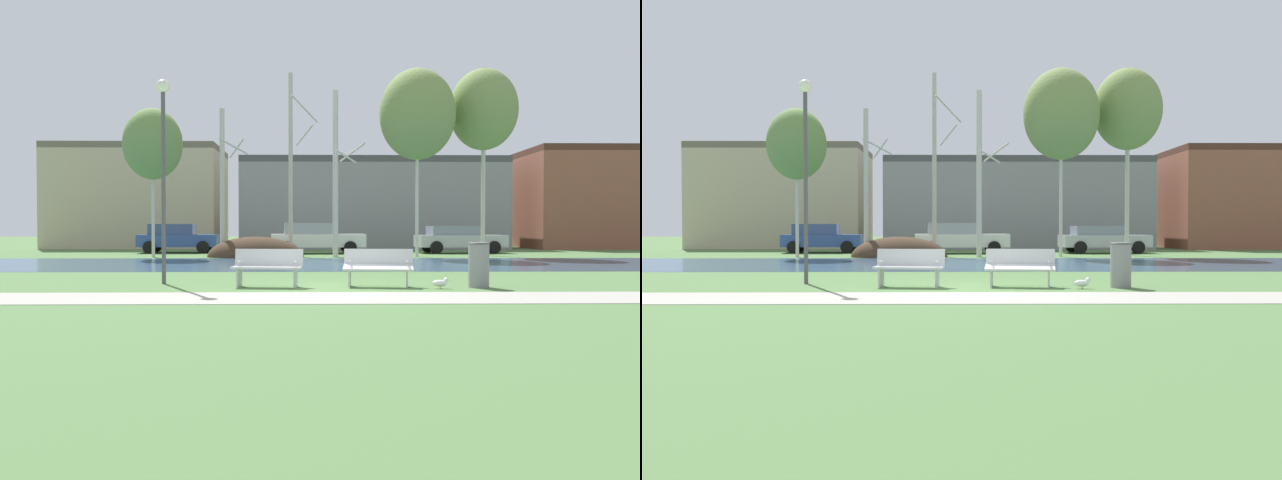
{
  "view_description": "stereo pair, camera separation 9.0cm",
  "coord_description": "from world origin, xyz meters",
  "views": [
    {
      "loc": [
        -0.31,
        -14.1,
        1.41
      ],
      "look_at": [
        -0.04,
        1.46,
        1.06
      ],
      "focal_mm": 35.92,
      "sensor_mm": 36.0,
      "label": 1
    },
    {
      "loc": [
        -0.22,
        -14.1,
        1.41
      ],
      "look_at": [
        -0.04,
        1.46,
        1.06
      ],
      "focal_mm": 35.92,
      "sensor_mm": 36.0,
      "label": 2
    }
  ],
  "objects": [
    {
      "name": "trash_bin",
      "position": [
        3.57,
        0.42,
        0.53
      ],
      "size": [
        0.5,
        0.5,
        1.03
      ],
      "color": "gray",
      "rests_on": "ground"
    },
    {
      "name": "paved_path_strip",
      "position": [
        0.0,
        -1.69,
        0.01
      ],
      "size": [
        60.0,
        2.02,
        0.01
      ],
      "primitive_type": "cube",
      "color": "#9E998E",
      "rests_on": "ground"
    },
    {
      "name": "streetlamp",
      "position": [
        -3.83,
        1.45,
        3.34
      ],
      "size": [
        0.32,
        0.32,
        4.94
      ],
      "color": "#4C4C51",
      "rests_on": "ground"
    },
    {
      "name": "bench_left",
      "position": [
        -1.26,
        0.6,
        0.47
      ],
      "size": [
        1.66,
        0.76,
        0.87
      ],
      "color": "silver",
      "rests_on": "ground"
    },
    {
      "name": "building_grey_warehouse",
      "position": [
        3.65,
        27.09,
        2.79
      ],
      "size": [
        16.17,
        7.14,
        5.58
      ],
      "color": "gray",
      "rests_on": "ground"
    },
    {
      "name": "building_beige_block",
      "position": [
        -11.29,
        27.87,
        3.24
      ],
      "size": [
        10.53,
        6.98,
        6.49
      ],
      "color": "#BCAD8E",
      "rests_on": "ground"
    },
    {
      "name": "birch_center_right",
      "position": [
        4.59,
        14.8,
        6.44
      ],
      "size": [
        3.43,
        3.43,
        8.51
      ],
      "color": "beige",
      "rests_on": "ground"
    },
    {
      "name": "birch_center_left",
      "position": [
        -1.13,
        15.66,
        4.34
      ],
      "size": [
        1.37,
        2.31,
        8.49
      ],
      "color": "#BCB7A8",
      "rests_on": "ground"
    },
    {
      "name": "parked_van_nearest_blue",
      "position": [
        -7.2,
        19.36,
        0.79
      ],
      "size": [
        4.16,
        2.3,
        1.5
      ],
      "color": "#2D4793",
      "rests_on": "ground"
    },
    {
      "name": "birch_center",
      "position": [
        0.92,
        14.66,
        3.79
      ],
      "size": [
        1.47,
        2.29,
        7.48
      ],
      "color": "beige",
      "rests_on": "ground"
    },
    {
      "name": "parked_sedan_second_white",
      "position": [
        0.04,
        18.68,
        0.81
      ],
      "size": [
        4.88,
        2.16,
        1.55
      ],
      "color": "silver",
      "rests_on": "ground"
    },
    {
      "name": "ground_plane",
      "position": [
        0.0,
        10.0,
        0.0
      ],
      "size": [
        120.0,
        120.0,
        0.0
      ],
      "primitive_type": "plane",
      "color": "#4C703D"
    },
    {
      "name": "seagull",
      "position": [
        2.64,
        0.15,
        0.13
      ],
      "size": [
        0.4,
        0.15,
        0.25
      ],
      "color": "white",
      "rests_on": "ground"
    },
    {
      "name": "birch_right",
      "position": [
        7.97,
        16.16,
        6.9
      ],
      "size": [
        3.2,
        3.2,
        8.88
      ],
      "color": "beige",
      "rests_on": "ground"
    },
    {
      "name": "birch_far_left",
      "position": [
        -7.31,
        14.73,
        5.07
      ],
      "size": [
        2.65,
        2.65,
        6.67
      ],
      "color": "beige",
      "rests_on": "ground"
    },
    {
      "name": "birch_left",
      "position": [
        -4.2,
        14.95,
        3.44
      ],
      "size": [
        1.29,
        2.16,
        6.7
      ],
      "color": "beige",
      "rests_on": "ground"
    },
    {
      "name": "soil_mound",
      "position": [
        -2.71,
        14.67,
        0.0
      ],
      "size": [
        4.35,
        2.55,
        1.84
      ],
      "primitive_type": "ellipsoid",
      "color": "#423021",
      "rests_on": "ground"
    },
    {
      "name": "bench_right",
      "position": [
        1.29,
        0.6,
        0.47
      ],
      "size": [
        1.66,
        0.76,
        0.87
      ],
      "color": "silver",
      "rests_on": "ground"
    },
    {
      "name": "river_band",
      "position": [
        0.0,
        9.48,
        0.0
      ],
      "size": [
        80.0,
        8.16,
        0.01
      ],
      "primitive_type": "cube",
      "color": "#33516B",
      "rests_on": "ground"
    },
    {
      "name": "parked_hatch_third_silver",
      "position": [
        7.42,
        18.79,
        0.75
      ],
      "size": [
        4.6,
        2.22,
        1.41
      ],
      "color": "#B2B5BC",
      "rests_on": "ground"
    },
    {
      "name": "building_brick_low",
      "position": [
        18.75,
        26.44,
        3.12
      ],
      "size": [
        10.69,
        6.81,
        6.24
      ],
      "color": "brown",
      "rests_on": "ground"
    }
  ]
}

